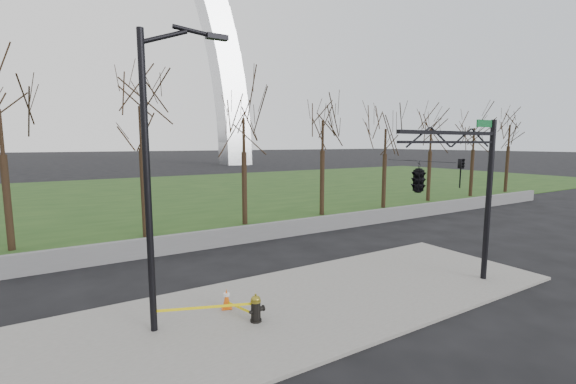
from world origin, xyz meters
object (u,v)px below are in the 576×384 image
fire_hydrant (256,309)px  street_light (155,161)px  traffic_cone (227,298)px  traffic_signal_mast (434,175)px

fire_hydrant → street_light: street_light is taller
traffic_cone → street_light: size_ratio=0.08×
fire_hydrant → traffic_signal_mast: (5.66, -1.43, 3.67)m
fire_hydrant → street_light: (-2.39, 0.98, 4.22)m
fire_hydrant → traffic_cone: (-0.39, 1.26, -0.07)m
street_light → traffic_signal_mast: bearing=-16.5°
fire_hydrant → traffic_cone: fire_hydrant is taller
street_light → traffic_cone: bearing=8.1°
traffic_cone → traffic_signal_mast: (6.04, -2.69, 3.74)m
fire_hydrant → traffic_signal_mast: 6.89m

